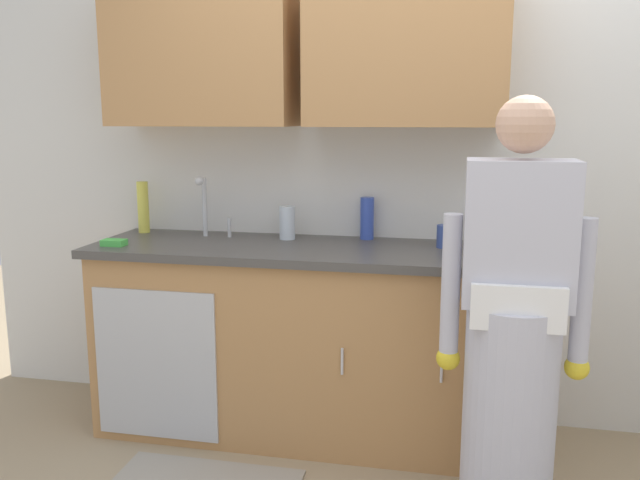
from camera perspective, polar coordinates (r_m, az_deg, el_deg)
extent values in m
cube|color=silver|center=(3.37, 8.46, 7.14)|extent=(4.80, 0.10, 2.70)
cube|color=#B27F4C|center=(3.39, -10.16, 15.58)|extent=(0.91, 0.34, 0.70)
cube|color=#B27F4C|center=(3.16, 7.42, 16.02)|extent=(0.91, 0.34, 0.70)
cube|color=#B27F4C|center=(3.29, -2.09, -8.88)|extent=(1.90, 0.60, 0.90)
cube|color=#B7BABF|center=(3.23, -14.00, -10.42)|extent=(0.60, 0.01, 0.72)
cylinder|color=silver|center=(2.93, 1.92, -10.41)|extent=(0.01, 0.01, 0.12)
cylinder|color=silver|center=(2.90, 10.43, -10.88)|extent=(0.01, 0.01, 0.12)
cube|color=#474442|center=(3.16, -2.15, -0.83)|extent=(1.96, 0.66, 0.04)
cube|color=#B7BABF|center=(3.31, -10.13, -0.57)|extent=(0.50, 0.36, 0.03)
cylinder|color=#B7BABF|center=(3.43, -9.91, 2.80)|extent=(0.02, 0.02, 0.30)
sphere|color=#B7BABF|center=(3.36, -10.37, 5.03)|extent=(0.04, 0.04, 0.04)
cylinder|color=#B7BABF|center=(3.40, -7.82, 1.09)|extent=(0.02, 0.02, 0.10)
cylinder|color=silver|center=(2.65, 15.95, -14.54)|extent=(0.34, 0.34, 0.88)
cube|color=silver|center=(2.44, 16.78, 0.55)|extent=(0.38, 0.22, 0.52)
sphere|color=tan|center=(2.41, 17.27, 9.49)|extent=(0.20, 0.20, 0.20)
cube|color=white|center=(2.38, 16.71, -5.66)|extent=(0.32, 0.04, 0.16)
cylinder|color=silver|center=(2.49, 11.20, -4.04)|extent=(0.07, 0.07, 0.55)
sphere|color=yellow|center=(2.58, 10.98, -9.96)|extent=(0.09, 0.09, 0.09)
cylinder|color=silver|center=(2.53, 21.68, -4.37)|extent=(0.07, 0.07, 0.55)
sphere|color=yellow|center=(2.62, 21.27, -10.20)|extent=(0.09, 0.09, 0.09)
cylinder|color=#D8D14C|center=(3.62, -15.00, 2.75)|extent=(0.06, 0.06, 0.27)
cylinder|color=silver|center=(3.31, -2.84, 1.50)|extent=(0.08, 0.08, 0.17)
cylinder|color=#334CB2|center=(3.31, 4.08, 1.88)|extent=(0.07, 0.07, 0.21)
cylinder|color=#33478C|center=(3.15, 10.71, 0.31)|extent=(0.08, 0.08, 0.11)
cube|color=silver|center=(2.98, 13.96, -1.42)|extent=(0.16, 0.21, 0.01)
cube|color=#4CBF4C|center=(3.30, -17.34, -0.22)|extent=(0.11, 0.07, 0.03)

